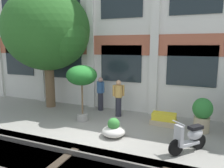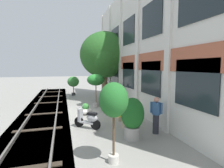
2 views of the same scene
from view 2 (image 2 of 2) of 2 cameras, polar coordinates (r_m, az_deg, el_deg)
ground_plane at (r=11.54m, az=-9.76°, el=-8.55°), size 80.00×80.00×0.00m
apartment_facade at (r=12.09m, az=6.50°, el=11.86°), size 15.96×0.64×8.30m
rail_tracks at (r=11.57m, az=-21.15°, el=-9.51°), size 23.60×2.80×0.43m
broadleaf_tree at (r=15.08m, az=-2.42°, el=9.05°), size 4.39×4.18×5.76m
potted_plant_wide_bowl at (r=10.65m, az=-8.67°, el=-8.41°), size 0.81×0.81×0.66m
potted_plant_tall_urn at (r=17.42m, az=-12.53°, el=0.64°), size 1.12×1.12×1.86m
potted_plant_ribbed_drum at (r=6.91m, az=6.69°, el=-10.54°), size 0.90×0.90×1.65m
potted_plant_low_pan at (r=5.03m, az=0.56°, el=-5.89°), size 0.85×0.85×2.40m
potted_plant_terracotta_small at (r=12.29m, az=-5.28°, el=0.95°), size 1.24×1.24×2.31m
potted_plant_square_trough at (r=9.69m, az=2.92°, el=-9.85°), size 1.05×0.57×0.49m
potted_plant_fluted_column at (r=8.29m, az=5.08°, el=-9.33°), size 0.70×0.70×1.25m
scooter_near_curb at (r=8.21m, az=-7.75°, el=-11.31°), size 0.98×1.10×0.98m
resident_by_doorway at (r=11.56m, az=1.34°, el=-4.06°), size 0.47×0.34×1.62m
resident_watching_tracks at (r=12.78m, az=2.16°, el=-3.16°), size 0.48×0.34×1.60m
resident_near_plants at (r=7.69m, az=14.19°, el=-9.54°), size 0.41×0.39×1.56m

